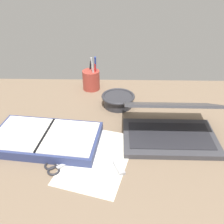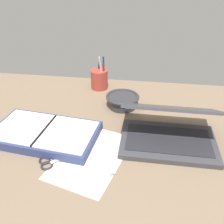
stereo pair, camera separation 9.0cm
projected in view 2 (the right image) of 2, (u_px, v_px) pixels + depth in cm
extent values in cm
cube|color=#75604C|center=(106.00, 141.00, 89.86)|extent=(140.00, 100.00, 2.00)
cube|color=#38383D|center=(168.00, 142.00, 86.19)|extent=(32.66, 21.12, 1.80)
cube|color=#232328|center=(168.00, 140.00, 85.65)|extent=(28.73, 15.24, 0.24)
cube|color=#38383D|center=(171.00, 108.00, 85.50)|extent=(32.65, 19.14, 10.36)
cube|color=silver|center=(171.00, 110.00, 85.26)|extent=(30.04, 17.04, 8.96)
cylinder|color=#2D2D33|center=(122.00, 102.00, 107.18)|extent=(12.16, 12.16, 4.66)
torus|color=#2D2D33|center=(123.00, 97.00, 105.94)|extent=(14.31, 14.31, 1.14)
cylinder|color=#9E382D|center=(99.00, 79.00, 121.02)|extent=(8.19, 8.19, 9.31)
cylinder|color=black|center=(98.00, 72.00, 121.50)|extent=(2.37, 1.36, 12.55)
cylinder|color=#233899|center=(104.00, 71.00, 118.71)|extent=(1.22, 4.10, 15.71)
cylinder|color=#B21E1E|center=(104.00, 75.00, 119.24)|extent=(0.91, 1.93, 12.31)
cylinder|color=#B7B7BC|center=(101.00, 73.00, 117.11)|extent=(1.97, 1.66, 15.75)
cube|color=navy|center=(45.00, 134.00, 88.92)|extent=(38.80, 24.85, 3.23)
cube|color=silver|center=(22.00, 126.00, 89.85)|extent=(19.05, 20.65, 0.30)
cube|color=silver|center=(68.00, 134.00, 86.10)|extent=(19.05, 20.65, 0.30)
cube|color=black|center=(44.00, 130.00, 87.90)|extent=(2.93, 18.81, 0.30)
cube|color=#B7B7BC|center=(66.00, 156.00, 80.50)|extent=(8.25, 8.33, 0.30)
cube|color=#B7B7BC|center=(66.00, 157.00, 80.66)|extent=(10.24, 4.94, 0.30)
torus|color=#232328|center=(47.00, 166.00, 77.30)|extent=(3.90, 3.90, 0.70)
torus|color=#232328|center=(45.00, 160.00, 79.38)|extent=(3.90, 3.90, 0.70)
cube|color=silver|center=(92.00, 156.00, 81.21)|extent=(26.72, 33.89, 0.16)
cube|color=#99999E|center=(111.00, 168.00, 76.24)|extent=(4.11, 6.31, 1.00)
cube|color=silver|center=(108.00, 160.00, 79.20)|extent=(1.56, 1.56, 0.60)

